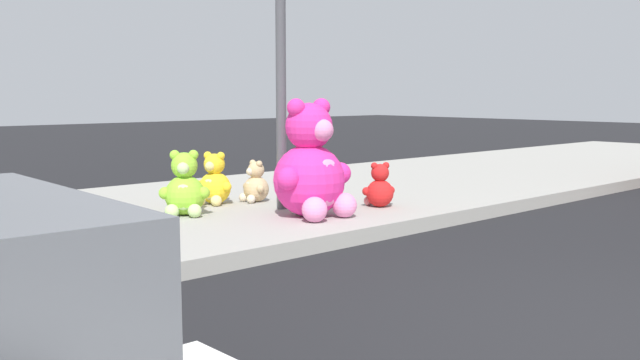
{
  "coord_description": "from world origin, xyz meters",
  "views": [
    {
      "loc": [
        -3.84,
        -1.52,
        1.4
      ],
      "look_at": [
        0.83,
        3.6,
        0.55
      ],
      "focal_mm": 39.94,
      "sensor_mm": 36.0,
      "label": 1
    }
  ],
  "objects_px": {
    "plush_lime": "(185,189)",
    "plush_red": "(379,189)",
    "plush_tan": "(255,185)",
    "sign_pole": "(281,50)",
    "plush_yellow": "(214,183)",
    "plush_pink_large": "(311,170)"
  },
  "relations": [
    {
      "from": "sign_pole",
      "to": "plush_tan",
      "type": "relative_size",
      "value": 6.63
    },
    {
      "from": "plush_pink_large",
      "to": "plush_tan",
      "type": "distance_m",
      "value": 1.23
    },
    {
      "from": "plush_red",
      "to": "sign_pole",
      "type": "bearing_deg",
      "value": 144.91
    },
    {
      "from": "plush_lime",
      "to": "plush_yellow",
      "type": "distance_m",
      "value": 0.77
    },
    {
      "from": "sign_pole",
      "to": "plush_yellow",
      "type": "distance_m",
      "value": 1.69
    },
    {
      "from": "plush_yellow",
      "to": "plush_red",
      "type": "bearing_deg",
      "value": -48.12
    },
    {
      "from": "plush_pink_large",
      "to": "plush_red",
      "type": "bearing_deg",
      "value": -2.09
    },
    {
      "from": "plush_yellow",
      "to": "plush_pink_large",
      "type": "bearing_deg",
      "value": -78.66
    },
    {
      "from": "plush_lime",
      "to": "plush_yellow",
      "type": "xyz_separation_m",
      "value": [
        0.64,
        0.43,
        -0.03
      ]
    },
    {
      "from": "plush_tan",
      "to": "sign_pole",
      "type": "bearing_deg",
      "value": -98.43
    },
    {
      "from": "plush_tan",
      "to": "plush_red",
      "type": "distance_m",
      "value": 1.45
    },
    {
      "from": "plush_tan",
      "to": "plush_yellow",
      "type": "distance_m",
      "value": 0.48
    },
    {
      "from": "sign_pole",
      "to": "plush_tan",
      "type": "distance_m",
      "value": 1.62
    },
    {
      "from": "plush_lime",
      "to": "plush_red",
      "type": "height_order",
      "value": "plush_lime"
    },
    {
      "from": "plush_lime",
      "to": "plush_red",
      "type": "bearing_deg",
      "value": -27.02
    },
    {
      "from": "plush_tan",
      "to": "plush_yellow",
      "type": "height_order",
      "value": "plush_yellow"
    },
    {
      "from": "plush_lime",
      "to": "sign_pole",
      "type": "bearing_deg",
      "value": -18.8
    },
    {
      "from": "sign_pole",
      "to": "plush_pink_large",
      "type": "relative_size",
      "value": 2.67
    },
    {
      "from": "plush_tan",
      "to": "plush_yellow",
      "type": "bearing_deg",
      "value": 158.76
    },
    {
      "from": "plush_red",
      "to": "plush_lime",
      "type": "bearing_deg",
      "value": 152.98
    },
    {
      "from": "plush_pink_large",
      "to": "plush_yellow",
      "type": "xyz_separation_m",
      "value": [
        -0.27,
        1.35,
        -0.24
      ]
    },
    {
      "from": "plush_yellow",
      "to": "plush_red",
      "type": "relative_size",
      "value": 1.2
    }
  ]
}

